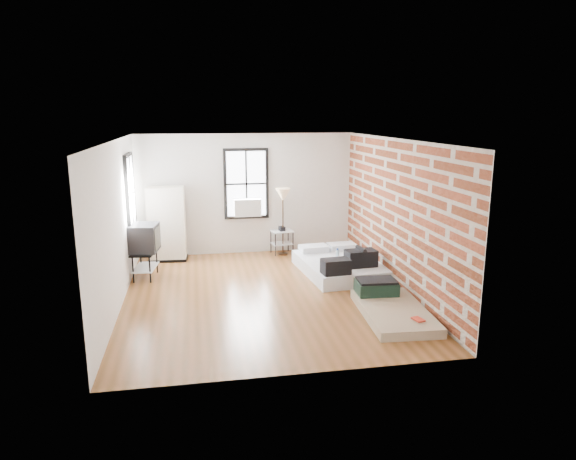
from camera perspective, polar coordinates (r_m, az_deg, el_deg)
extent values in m
plane|color=brown|center=(9.49, -2.66, -7.17)|extent=(6.00, 6.00, 0.00)
cube|color=silver|center=(12.04, -4.66, 3.99)|extent=(5.00, 0.01, 2.80)
cube|color=silver|center=(6.24, 0.94, -4.38)|extent=(5.00, 0.01, 2.80)
cube|color=silver|center=(9.13, -18.49, 0.51)|extent=(0.01, 6.00, 2.80)
cube|color=brown|center=(9.75, 11.98, 1.65)|extent=(0.02, 6.00, 2.80)
cube|color=white|center=(8.93, -2.85, 9.97)|extent=(5.00, 6.00, 0.01)
cube|color=white|center=(11.96, -4.65, 5.14)|extent=(0.90, 0.02, 1.50)
cube|color=black|center=(11.94, -6.99, 5.07)|extent=(0.07, 0.08, 1.64)
cube|color=black|center=(12.03, -2.36, 5.22)|extent=(0.07, 0.08, 1.64)
cube|color=black|center=(11.90, -4.73, 8.90)|extent=(0.90, 0.08, 0.07)
cube|color=black|center=(12.11, -4.60, 1.46)|extent=(0.90, 0.08, 0.07)
cube|color=black|center=(11.95, -4.65, 5.13)|extent=(0.04, 0.02, 1.50)
cube|color=black|center=(11.95, -4.65, 5.13)|extent=(0.90, 0.02, 0.04)
cube|color=silver|center=(11.92, -4.55, 2.54)|extent=(0.62, 0.30, 0.40)
cube|color=white|center=(10.84, -17.05, 3.81)|extent=(0.02, 0.90, 1.50)
cube|color=black|center=(10.36, -17.45, 3.40)|extent=(0.08, 0.07, 1.64)
cube|color=black|center=(11.32, -16.88, 4.19)|extent=(0.08, 0.07, 1.64)
cube|color=black|center=(10.75, -17.43, 7.94)|extent=(0.08, 0.90, 0.07)
cube|color=black|center=(10.98, -16.88, -0.24)|extent=(0.08, 0.90, 0.07)
cube|color=black|center=(10.84, -17.00, 3.82)|extent=(0.02, 0.04, 1.50)
cube|color=black|center=(10.84, -17.00, 3.82)|extent=(0.02, 0.90, 0.04)
cube|color=white|center=(10.74, 5.92, -4.06)|extent=(1.72, 2.22, 0.27)
cube|color=white|center=(11.31, 2.86, -2.06)|extent=(0.64, 0.44, 0.13)
cube|color=white|center=(11.53, 5.96, -1.82)|extent=(0.64, 0.44, 0.13)
cube|color=black|center=(10.30, 8.10, -3.11)|extent=(0.63, 0.41, 0.33)
cylinder|color=black|center=(10.25, 8.13, -2.12)|extent=(0.12, 0.39, 0.09)
cube|color=black|center=(9.77, 5.33, -4.05)|extent=(0.55, 0.38, 0.28)
cylinder|color=#BEE2F5|center=(10.58, 5.50, -2.86)|extent=(0.08, 0.08, 0.24)
cylinder|color=#1845AE|center=(10.54, 5.52, -2.14)|extent=(0.04, 0.04, 0.03)
cube|color=tan|center=(8.67, 11.68, -8.90)|extent=(1.12, 1.96, 0.15)
cube|color=black|center=(9.20, 9.78, -6.29)|extent=(0.73, 0.54, 0.22)
cube|color=black|center=(9.16, 9.81, -5.52)|extent=(0.69, 0.50, 0.04)
cube|color=red|center=(8.22, 14.25, -9.60)|extent=(0.18, 0.23, 0.02)
cube|color=black|center=(11.95, -13.14, -3.11)|extent=(0.87, 0.54, 0.06)
cube|color=white|center=(11.75, -13.34, 0.80)|extent=(0.83, 0.50, 1.60)
cylinder|color=black|center=(11.88, -1.41, -1.65)|extent=(0.02, 0.02, 0.54)
cylinder|color=black|center=(12.02, 0.56, -1.48)|extent=(0.02, 0.02, 0.54)
cylinder|color=black|center=(12.19, -1.91, -1.28)|extent=(0.02, 0.02, 0.54)
cylinder|color=black|center=(12.32, 0.02, -1.11)|extent=(0.02, 0.02, 0.54)
cube|color=silver|center=(12.03, -0.69, -0.12)|extent=(0.55, 0.47, 0.02)
cube|color=silver|center=(12.10, -0.68, -1.49)|extent=(0.53, 0.45, 0.02)
cube|color=black|center=(12.02, -0.69, 0.15)|extent=(0.15, 0.20, 0.10)
cylinder|color=black|center=(12.10, -0.56, -2.64)|extent=(0.22, 0.22, 0.03)
cylinder|color=black|center=(11.94, -0.57, 0.53)|extent=(0.03, 0.03, 1.35)
cone|color=beige|center=(11.80, -0.58, 3.94)|extent=(0.34, 0.34, 0.30)
cylinder|color=black|center=(10.46, -16.84, -4.24)|extent=(0.03, 0.03, 0.54)
cylinder|color=black|center=(10.39, -15.09, -4.25)|extent=(0.03, 0.03, 0.54)
cylinder|color=black|center=(11.07, -16.03, -3.25)|extent=(0.03, 0.03, 0.54)
cylinder|color=black|center=(11.00, -14.37, -3.26)|extent=(0.03, 0.03, 0.54)
cube|color=black|center=(10.65, -15.66, -2.34)|extent=(0.54, 0.83, 0.03)
cube|color=silver|center=(10.74, -15.56, -4.02)|extent=(0.51, 0.81, 0.02)
cube|color=black|center=(10.58, -15.75, -0.84)|extent=(0.62, 0.70, 0.54)
cube|color=black|center=(10.53, -14.31, -0.83)|extent=(0.09, 0.52, 0.43)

